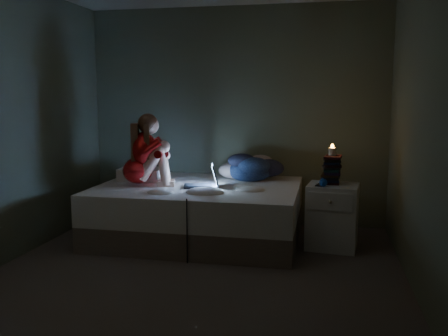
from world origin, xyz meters
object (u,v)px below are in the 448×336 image
(nightstand, at_px, (332,216))
(bed, at_px, (199,212))
(phone, at_px, (321,185))
(candle, at_px, (332,148))
(laptop, at_px, (201,175))
(woman, at_px, (137,150))

(nightstand, bearing_deg, bed, -175.57)
(nightstand, height_order, phone, phone)
(candle, distance_m, phone, 0.40)
(candle, bearing_deg, laptop, -176.01)
(nightstand, relative_size, phone, 4.70)
(laptop, bearing_deg, bed, 100.11)
(woman, distance_m, candle, 2.04)
(woman, relative_size, candle, 9.73)
(bed, bearing_deg, laptop, -65.45)
(laptop, distance_m, nightstand, 1.43)
(bed, height_order, phone, phone)
(bed, relative_size, nightstand, 3.25)
(woman, xyz_separation_m, phone, (1.94, 0.01, -0.31))
(candle, xyz_separation_m, phone, (-0.10, -0.14, -0.36))
(phone, bearing_deg, bed, -178.25)
(woman, xyz_separation_m, nightstand, (2.05, 0.10, -0.65))
(candle, bearing_deg, bed, 179.46)
(laptop, height_order, candle, candle)
(bed, distance_m, nightstand, 1.42)
(laptop, bearing_deg, nightstand, -12.41)
(woman, bearing_deg, candle, -12.42)
(candle, height_order, phone, candle)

